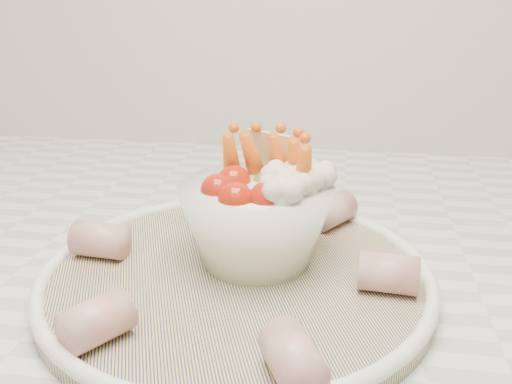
# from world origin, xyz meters

# --- Properties ---
(serving_platter) EXTENTS (0.42, 0.42, 0.02)m
(serving_platter) POSITION_xyz_m (-0.14, 1.34, 0.93)
(serving_platter) COLOR navy
(serving_platter) RESTS_ON kitchen_counter
(veggie_bowl) EXTENTS (0.13, 0.13, 0.11)m
(veggie_bowl) POSITION_xyz_m (-0.13, 1.36, 0.98)
(veggie_bowl) COLOR white
(veggie_bowl) RESTS_ON serving_platter
(cured_meat_rolls) EXTENTS (0.29, 0.30, 0.03)m
(cured_meat_rolls) POSITION_xyz_m (-0.14, 1.34, 0.95)
(cured_meat_rolls) COLOR #B05051
(cured_meat_rolls) RESTS_ON serving_platter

